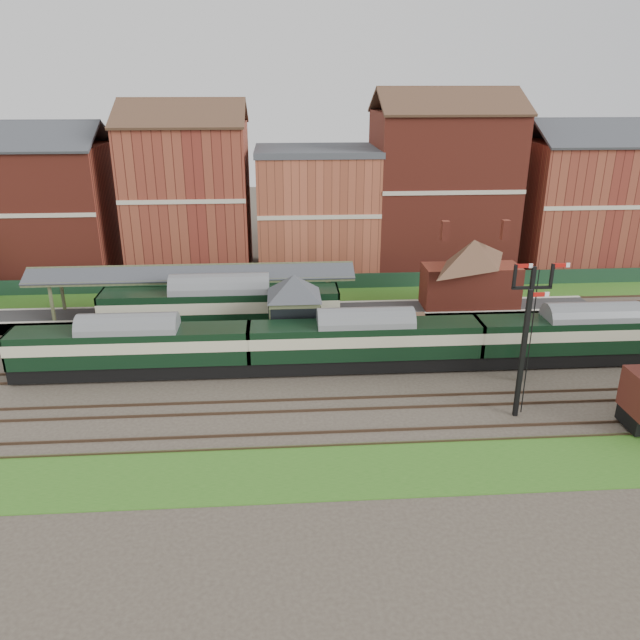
{
  "coord_description": "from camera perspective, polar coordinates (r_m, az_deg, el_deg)",
  "views": [
    {
      "loc": [
        -4.03,
        -39.19,
        18.99
      ],
      "look_at": [
        -1.21,
        2.0,
        3.0
      ],
      "focal_mm": 35.0,
      "sensor_mm": 36.0,
      "label": 1
    }
  ],
  "objects": [
    {
      "name": "ground",
      "position": [
        43.74,
        1.77,
        -4.57
      ],
      "size": [
        160.0,
        160.0,
        0.0
      ],
      "primitive_type": "plane",
      "color": "#473D33",
      "rests_on": "ground"
    },
    {
      "name": "grass_back",
      "position": [
        58.5,
        0.25,
        2.26
      ],
      "size": [
        90.0,
        4.5,
        0.06
      ],
      "primitive_type": "cube",
      "color": "#2D6619",
      "rests_on": "ground"
    },
    {
      "name": "grass_front",
      "position": [
        33.39,
        3.82,
        -13.48
      ],
      "size": [
        90.0,
        5.0,
        0.06
      ],
      "primitive_type": "cube",
      "color": "#2D6619",
      "rests_on": "ground"
    },
    {
      "name": "fence",
      "position": [
        60.16,
        0.11,
        3.52
      ],
      "size": [
        90.0,
        0.12,
        1.5
      ],
      "primitive_type": "cube",
      "color": "#193823",
      "rests_on": "ground"
    },
    {
      "name": "platform",
      "position": [
        52.33,
        -4.73,
        0.4
      ],
      "size": [
        55.0,
        3.4,
        1.0
      ],
      "primitive_type": "cube",
      "color": "#2D2D2D",
      "rests_on": "ground"
    },
    {
      "name": "signal_box",
      "position": [
        45.3,
        -2.37,
        0.74
      ],
      "size": [
        5.4,
        5.4,
        6.0
      ],
      "color": "#697855",
      "rests_on": "ground"
    },
    {
      "name": "brick_hut",
      "position": [
        46.9,
        7.49,
        -1.32
      ],
      "size": [
        3.2,
        2.64,
        2.94
      ],
      "color": "maroon",
      "rests_on": "ground"
    },
    {
      "name": "station_building",
      "position": [
        53.65,
        13.68,
        4.29
      ],
      "size": [
        8.1,
        8.1,
        5.9
      ],
      "color": "maroon",
      "rests_on": "platform"
    },
    {
      "name": "canopy",
      "position": [
        51.49,
        -11.57,
        4.49
      ],
      "size": [
        26.0,
        3.89,
        4.08
      ],
      "color": "#525B39",
      "rests_on": "platform"
    },
    {
      "name": "semaphore_bracket",
      "position": [
        42.55,
        18.53,
        0.31
      ],
      "size": [
        3.6,
        0.25,
        8.18
      ],
      "color": "black",
      "rests_on": "ground"
    },
    {
      "name": "semaphore_siding",
      "position": [
        38.13,
        18.09,
        -2.84
      ],
      "size": [
        1.23,
        0.25,
        8.0
      ],
      "color": "black",
      "rests_on": "ground"
    },
    {
      "name": "town_backdrop",
      "position": [
        65.41,
        -0.48,
        10.61
      ],
      "size": [
        69.0,
        10.0,
        16.0
      ],
      "color": "maroon",
      "rests_on": "ground"
    },
    {
      "name": "dmu_train",
      "position": [
        43.04,
        4.13,
        -1.9
      ],
      "size": [
        47.69,
        2.51,
        3.66
      ],
      "color": "black",
      "rests_on": "ground"
    },
    {
      "name": "platform_railcar",
      "position": [
        48.8,
        -9.04,
        1.09
      ],
      "size": [
        18.22,
        2.87,
        4.2
      ],
      "color": "black",
      "rests_on": "ground"
    }
  ]
}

